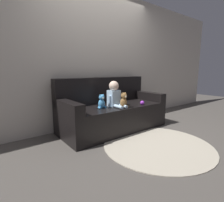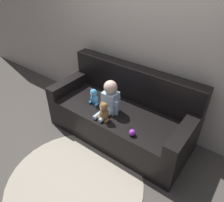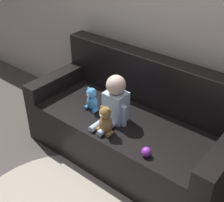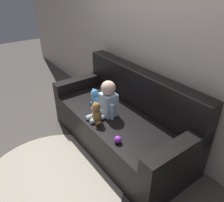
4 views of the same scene
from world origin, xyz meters
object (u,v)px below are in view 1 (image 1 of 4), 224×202
teddy_bear_brown (124,101)px  plush_toy_side (102,102)px  person_baby (114,95)px  toy_ball (142,103)px  couch (112,111)px

teddy_bear_brown → plush_toy_side: 0.37m
person_baby → teddy_bear_brown: 0.20m
plush_toy_side → toy_ball: size_ratio=3.01×
couch → person_baby: size_ratio=4.42×
teddy_bear_brown → person_baby: bearing=105.7°
couch → teddy_bear_brown: size_ratio=7.57×
person_baby → couch: bearing=66.3°
person_baby → toy_ball: person_baby is taller
person_baby → plush_toy_side: person_baby is taller
person_baby → plush_toy_side: size_ratio=1.89×
toy_ball → couch: bearing=136.5°
couch → plush_toy_side: bearing=-152.8°
couch → teddy_bear_brown: couch is taller
person_baby → plush_toy_side: 0.28m
couch → teddy_bear_brown: bearing=-94.0°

